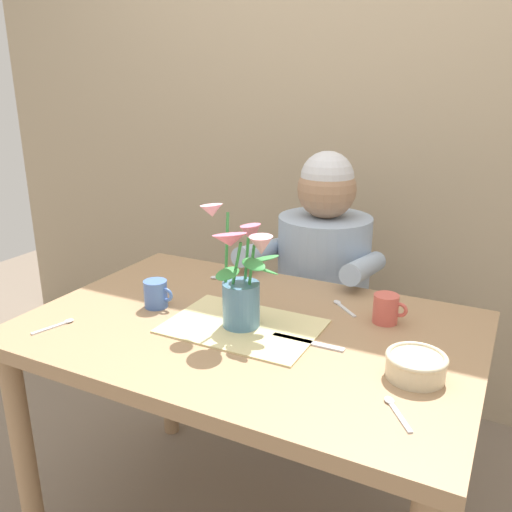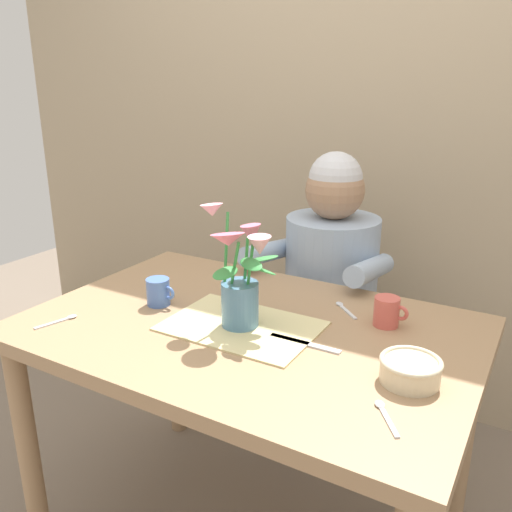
{
  "view_description": "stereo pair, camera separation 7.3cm",
  "coord_description": "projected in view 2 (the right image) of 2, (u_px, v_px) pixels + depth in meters",
  "views": [
    {
      "loc": [
        0.61,
        -1.16,
        1.37
      ],
      "look_at": [
        -0.0,
        0.05,
        0.92
      ],
      "focal_mm": 37.44,
      "sensor_mm": 36.0,
      "label": 1
    },
    {
      "loc": [
        0.68,
        -1.12,
        1.37
      ],
      "look_at": [
        -0.0,
        0.05,
        0.92
      ],
      "focal_mm": 37.44,
      "sensor_mm": 36.0,
      "label": 2
    }
  ],
  "objects": [
    {
      "name": "wood_panel_backdrop",
      "position": [
        381.0,
        111.0,
        2.14
      ],
      "size": [
        4.0,
        0.1,
        2.5
      ],
      "primitive_type": "cube",
      "color": "tan",
      "rests_on": "ground_plane"
    },
    {
      "name": "dining_table",
      "position": [
        248.0,
        356.0,
        1.47
      ],
      "size": [
        1.2,
        0.8,
        0.74
      ],
      "color": "#9E7A56",
      "rests_on": "ground_plane"
    },
    {
      "name": "seated_person",
      "position": [
        329.0,
        305.0,
        2.01
      ],
      "size": [
        0.45,
        0.47,
        1.14
      ],
      "rotation": [
        0.0,
        0.0,
        -0.04
      ],
      "color": "#4C4C56",
      "rests_on": "ground_plane"
    },
    {
      "name": "striped_placemat",
      "position": [
        242.0,
        326.0,
        1.43
      ],
      "size": [
        0.4,
        0.28,
        0.0
      ],
      "primitive_type": "cube",
      "color": "beige",
      "rests_on": "dining_table"
    },
    {
      "name": "flower_vase",
      "position": [
        240.0,
        279.0,
        1.39
      ],
      "size": [
        0.24,
        0.21,
        0.32
      ],
      "color": "teal",
      "rests_on": "dining_table"
    },
    {
      "name": "ceramic_bowl",
      "position": [
        410.0,
        369.0,
        1.16
      ],
      "size": [
        0.14,
        0.14,
        0.06
      ],
      "color": "beige",
      "rests_on": "dining_table"
    },
    {
      "name": "dinner_knife",
      "position": [
        305.0,
        343.0,
        1.33
      ],
      "size": [
        0.19,
        0.02,
        0.0
      ],
      "primitive_type": "cube",
      "rotation": [
        0.0,
        0.0,
        0.01
      ],
      "color": "silver",
      "rests_on": "dining_table"
    },
    {
      "name": "ceramic_mug",
      "position": [
        159.0,
        292.0,
        1.56
      ],
      "size": [
        0.09,
        0.07,
        0.08
      ],
      "color": "#476BB7",
      "rests_on": "dining_table"
    },
    {
      "name": "coffee_cup",
      "position": [
        387.0,
        312.0,
        1.42
      ],
      "size": [
        0.09,
        0.07,
        0.08
      ],
      "color": "#CC564C",
      "rests_on": "dining_table"
    },
    {
      "name": "spoon_0",
      "position": [
        343.0,
        308.0,
        1.54
      ],
      "size": [
        0.1,
        0.09,
        0.01
      ],
      "color": "silver",
      "rests_on": "dining_table"
    },
    {
      "name": "spoon_1",
      "position": [
        384.0,
        412.0,
        1.06
      ],
      "size": [
        0.08,
        0.11,
        0.01
      ],
      "color": "silver",
      "rests_on": "dining_table"
    },
    {
      "name": "spoon_2",
      "position": [
        228.0,
        277.0,
        1.78
      ],
      "size": [
        0.11,
        0.07,
        0.01
      ],
      "color": "silver",
      "rests_on": "dining_table"
    },
    {
      "name": "spoon_3",
      "position": [
        63.0,
        320.0,
        1.46
      ],
      "size": [
        0.05,
        0.12,
        0.01
      ],
      "color": "silver",
      "rests_on": "dining_table"
    }
  ]
}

